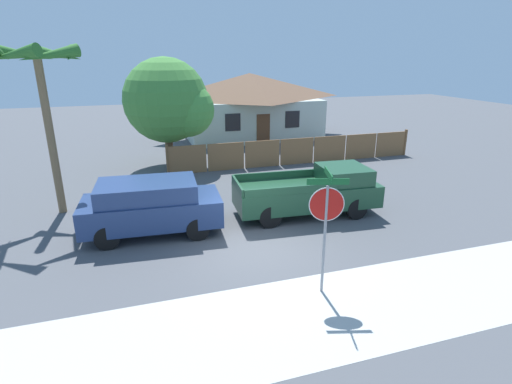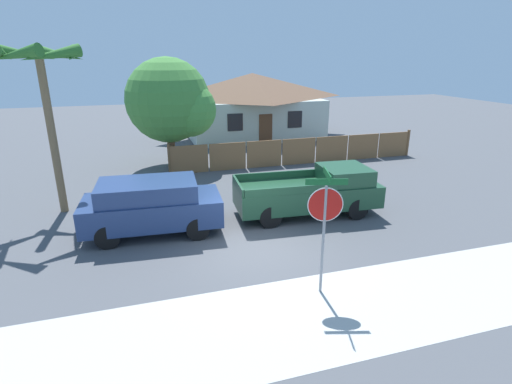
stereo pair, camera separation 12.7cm
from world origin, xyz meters
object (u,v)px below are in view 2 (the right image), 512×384
at_px(palm_tree, 41,69).
at_px(red_suv, 152,205).
at_px(house, 252,104).
at_px(orange_pickup, 312,192).
at_px(stop_sign, 325,212).
at_px(oak_tree, 172,102).

height_order(palm_tree, red_suv, palm_tree).
distance_m(house, orange_pickup, 15.27).
bearing_deg(orange_pickup, stop_sign, -108.11).
distance_m(orange_pickup, stop_sign, 5.36).
bearing_deg(red_suv, oak_tree, 82.52).
bearing_deg(house, palm_tree, -132.41).
relative_size(palm_tree, orange_pickup, 1.12).
bearing_deg(house, orange_pickup, -98.02).
xyz_separation_m(orange_pickup, stop_sign, (-1.95, -4.82, 1.28)).
bearing_deg(palm_tree, stop_sign, -48.33).
relative_size(house, stop_sign, 3.10).
bearing_deg(oak_tree, orange_pickup, -63.69).
height_order(red_suv, orange_pickup, red_suv).
distance_m(red_suv, orange_pickup, 5.76).
bearing_deg(orange_pickup, oak_tree, 120.22).
height_order(house, oak_tree, oak_tree).
bearing_deg(red_suv, stop_sign, -47.91).
bearing_deg(stop_sign, house, 94.57).
height_order(house, stop_sign, house).
relative_size(house, red_suv, 2.14).
bearing_deg(red_suv, palm_tree, 140.52).
distance_m(red_suv, stop_sign, 6.27).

